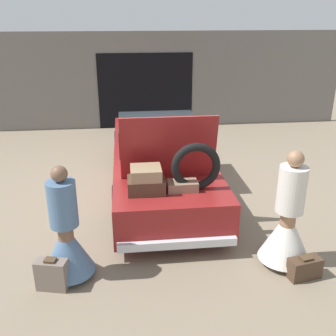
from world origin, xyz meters
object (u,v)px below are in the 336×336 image
object	(u,v)px
car	(160,159)
suitcase_beside_left_person	(52,274)
person_left	(66,239)
person_right	(287,226)
suitcase_beside_right_person	(305,268)

from	to	relation	value
car	suitcase_beside_left_person	world-z (taller)	car
person_left	person_right	bearing A→B (deg)	91.42
suitcase_beside_right_person	person_left	bearing A→B (deg)	172.61
person_left	suitcase_beside_left_person	bearing A→B (deg)	-33.38
person_right	suitcase_beside_left_person	xyz separation A→B (m)	(-3.15, -0.21, -0.38)
car	person_left	xyz separation A→B (m)	(-1.48, -2.71, -0.04)
car	suitcase_beside_left_person	size ratio (longest dim) A/B	11.68
person_left	suitcase_beside_right_person	distance (m)	3.17
car	suitcase_beside_right_person	xyz separation A→B (m)	(1.63, -3.11, -0.45)
person_right	person_left	bearing A→B (deg)	86.85
car	suitcase_beside_left_person	distance (m)	3.42
person_left	suitcase_beside_left_person	distance (m)	0.47
person_right	suitcase_beside_left_person	distance (m)	3.18
suitcase_beside_left_person	suitcase_beside_right_person	size ratio (longest dim) A/B	0.94
person_right	car	bearing A→B (deg)	26.01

